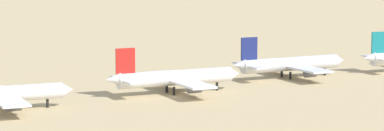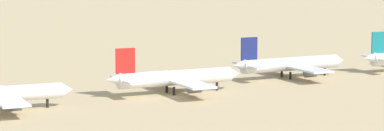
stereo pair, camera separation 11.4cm
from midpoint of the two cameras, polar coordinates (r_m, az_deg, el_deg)
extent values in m
plane|color=tan|center=(232.08, -1.01, -1.94)|extent=(4000.00, 4000.00, 0.00)
cone|color=white|center=(220.69, -7.63, -1.49)|extent=(3.12, 3.78, 3.52)
cube|color=white|center=(217.31, -11.48, -1.86)|extent=(9.30, 30.09, 0.52)
cylinder|color=slate|center=(224.41, -11.60, -1.90)|extent=(3.52, 2.37, 2.04)
cylinder|color=slate|center=(211.02, -10.85, -2.49)|extent=(3.52, 2.37, 2.04)
cylinder|color=black|center=(219.95, -8.83, -2.30)|extent=(0.65, 0.65, 2.04)
cylinder|color=white|center=(236.58, -1.00, -0.75)|extent=(31.22, 6.12, 3.88)
cone|color=white|center=(243.81, 2.62, -0.51)|extent=(3.17, 3.88, 3.68)
cone|color=white|center=(230.27, -4.85, -0.87)|extent=(4.11, 3.57, 3.30)
cube|color=red|center=(230.78, -4.09, 0.29)|extent=(5.06, 0.85, 6.30)
cube|color=white|center=(235.02, -4.41, -0.74)|extent=(3.57, 6.80, 0.35)
cube|color=white|center=(227.85, -3.73, -1.00)|extent=(3.57, 6.80, 0.35)
cube|color=white|center=(237.05, -0.79, -0.88)|extent=(8.83, 31.42, 0.54)
cylinder|color=slate|center=(244.22, -1.28, -0.95)|extent=(3.64, 2.38, 2.13)
cylinder|color=slate|center=(231.12, 0.17, -1.44)|extent=(3.64, 2.38, 2.13)
cylinder|color=black|center=(241.98, 1.55, -1.29)|extent=(0.68, 0.68, 2.13)
cylinder|color=black|center=(238.57, -1.55, -1.42)|extent=(0.68, 0.68, 2.13)
cylinder|color=black|center=(234.36, -1.10, -1.58)|extent=(0.68, 0.68, 2.13)
cylinder|color=silver|center=(264.51, 6.06, 0.10)|extent=(30.96, 5.45, 3.85)
cone|color=silver|center=(273.71, 9.04, 0.30)|extent=(3.07, 3.80, 3.66)
cone|color=silver|center=(256.00, 2.89, 0.01)|extent=(4.02, 3.47, 3.27)
cube|color=navy|center=(257.03, 3.53, 1.04)|extent=(5.02, 0.74, 6.26)
cube|color=silver|center=(260.94, 3.11, 0.11)|extent=(3.42, 6.70, 0.35)
cube|color=silver|center=(254.30, 3.95, -0.10)|extent=(3.42, 6.70, 0.35)
cube|color=silver|center=(265.10, 6.24, -0.01)|extent=(8.15, 31.10, 0.54)
cylinder|color=slate|center=(271.85, 5.60, -0.10)|extent=(3.57, 2.30, 2.12)
cylinder|color=slate|center=(259.79, 7.26, -0.49)|extent=(3.57, 2.30, 2.12)
cylinder|color=black|center=(271.27, 8.15, -0.38)|extent=(0.67, 0.67, 2.12)
cylinder|color=black|center=(266.11, 5.53, -0.50)|extent=(0.67, 0.67, 2.12)
cylinder|color=black|center=(262.23, 6.05, -0.63)|extent=(0.67, 0.67, 2.12)
cone|color=white|center=(276.40, 10.81, 0.45)|extent=(4.17, 3.66, 3.27)
cube|color=#14727A|center=(277.70, 11.40, 1.40)|extent=(5.03, 1.01, 6.25)
cube|color=white|center=(281.40, 10.93, 0.54)|extent=(3.76, 6.83, 0.35)
camera|label=1|loc=(0.06, -89.99, 0.00)|focal=87.09mm
camera|label=2|loc=(0.06, 90.01, 0.00)|focal=87.09mm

